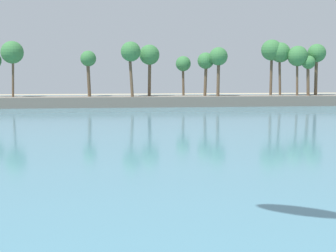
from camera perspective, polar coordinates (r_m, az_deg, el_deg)
The scene contains 2 objects.
sea at distance 67.68m, azimuth -5.73°, elevation 1.14°, with size 220.00×114.57×0.06m, color teal.
palm_headland at distance 84.74m, azimuth -4.40°, elevation 4.64°, with size 93.56×6.50×12.06m.
Camera 1 is at (-0.52, -0.70, 6.33)m, focal length 52.99 mm.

